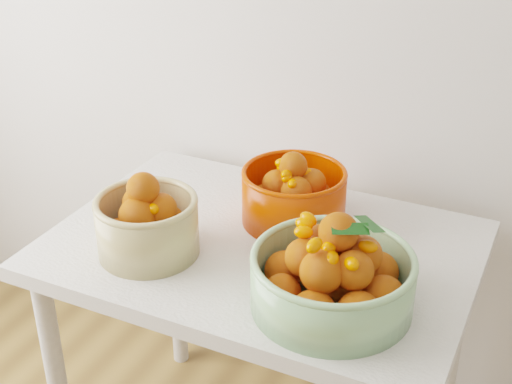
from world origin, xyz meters
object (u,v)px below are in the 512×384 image
Objects in this scene: bowl_green at (333,276)px; bowl_orange at (294,194)px; table at (262,276)px; bowl_cream at (147,223)px.

bowl_green is 1.32× the size of bowl_orange.
table is 0.22m from bowl_orange.
bowl_green is at bearing -54.24° from bowl_orange.
bowl_cream is at bearing -131.69° from bowl_orange.
bowl_cream reaches higher than bowl_orange.
table is 3.98× the size of bowl_cream.
bowl_cream is 0.37m from bowl_orange.
table is 0.33m from bowl_green.
bowl_green reaches higher than bowl_orange.
bowl_orange is at bearing 125.76° from bowl_green.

